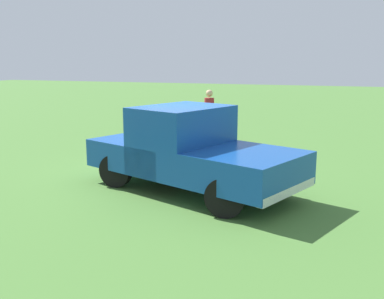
% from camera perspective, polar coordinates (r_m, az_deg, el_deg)
% --- Properties ---
extents(ground_plane, '(80.00, 80.00, 0.00)m').
position_cam_1_polar(ground_plane, '(10.41, -2.18, -3.85)').
color(ground_plane, '#477533').
extents(pickup_truck, '(5.02, 3.46, 1.78)m').
position_cam_1_polar(pickup_truck, '(9.37, -0.56, 0.16)').
color(pickup_truck, black).
rests_on(pickup_truck, ground_plane).
extents(person_bystander, '(0.41, 0.41, 1.75)m').
position_cam_1_polar(person_bystander, '(14.97, 2.21, 4.73)').
color(person_bystander, '#7A6B51').
rests_on(person_bystander, ground_plane).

